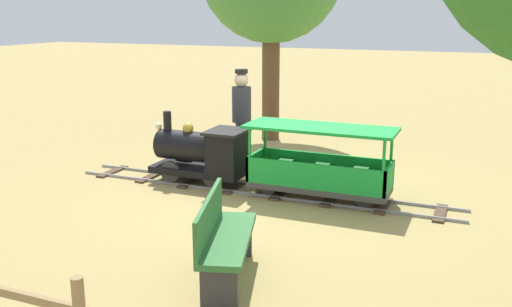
# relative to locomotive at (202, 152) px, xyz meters

# --- Properties ---
(ground_plane) EXTENTS (60.00, 60.00, 0.00)m
(ground_plane) POSITION_rel_locomotive_xyz_m (0.00, -1.08, -0.49)
(ground_plane) COLOR #A38C51
(track) EXTENTS (0.66, 5.70, 0.04)m
(track) POSITION_rel_locomotive_xyz_m (0.00, -0.87, -0.47)
(track) COLOR gray
(track) RESTS_ON ground_plane
(locomotive) EXTENTS (0.62, 1.45, 1.01)m
(locomotive) POSITION_rel_locomotive_xyz_m (0.00, 0.00, 0.00)
(locomotive) COLOR black
(locomotive) RESTS_ON ground_plane
(passenger_car) EXTENTS (0.72, 2.00, 0.97)m
(passenger_car) POSITION_rel_locomotive_xyz_m (0.00, -1.77, -0.06)
(passenger_car) COLOR #3F3F3F
(passenger_car) RESTS_ON ground_plane
(conductor_person) EXTENTS (0.30, 0.30, 1.62)m
(conductor_person) POSITION_rel_locomotive_xyz_m (0.88, -0.24, 0.47)
(conductor_person) COLOR #282D47
(conductor_person) RESTS_ON ground_plane
(park_bench) EXTENTS (1.36, 0.76, 0.82)m
(park_bench) POSITION_rel_locomotive_xyz_m (-2.66, -1.61, -0.07)
(park_bench) COLOR #2D6B33
(park_bench) RESTS_ON ground_plane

